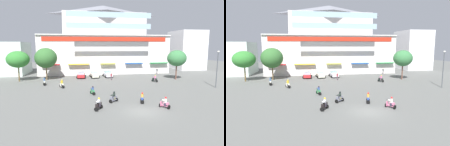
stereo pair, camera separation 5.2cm
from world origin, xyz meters
TOP-DOWN VIEW (x-y plane):
  - ground_plane at (0.00, 13.00)m, footprint 128.00×128.00m
  - colonial_building at (0.00, 37.05)m, footprint 36.12×19.39m
  - flank_building_left at (-27.71, 35.84)m, footprint 11.99×10.89m
  - flank_building_right at (28.72, 39.40)m, footprint 8.67×11.10m
  - plaza_tree_0 at (-20.52, 23.50)m, footprint 4.81×4.52m
  - plaza_tree_1 at (14.93, 19.97)m, footprint 4.41×4.16m
  - plaza_tree_2 at (-14.80, 24.37)m, footprint 4.94×5.36m
  - parked_car_0 at (-6.95, 26.14)m, footprint 2.40×4.13m
  - parked_car_1 at (-3.71, 26.09)m, footprint 2.44×4.21m
  - parked_car_2 at (-0.30, 26.30)m, footprint 2.47×4.29m
  - scooter_rider_0 at (8.91, 17.99)m, footprint 1.04×1.49m
  - scooter_rider_1 at (1.17, 3.63)m, footprint 0.90×1.45m
  - scooter_rider_2 at (-5.11, 1.69)m, footprint 1.20×1.43m
  - scooter_rider_3 at (-5.30, 9.30)m, footprint 0.87×1.40m
  - scooter_rider_5 at (-14.35, 18.44)m, footprint 0.78×1.54m
  - scooter_rider_6 at (-10.67, 15.32)m, footprint 1.08×1.51m
  - scooter_rider_7 at (3.26, 0.93)m, footprint 1.20×1.44m
  - scooter_rider_8 at (-2.69, 4.56)m, footprint 1.40×1.21m
  - pedestrian_0 at (13.97, 28.81)m, footprint 0.49×0.49m
  - pedestrian_1 at (-0.11, 22.01)m, footprint 0.41×0.41m
  - streetlamp_near at (18.04, 10.54)m, footprint 0.40×0.40m

SIDE VIEW (x-z plane):
  - ground_plane at x=0.00m, z-range 0.00..0.00m
  - scooter_rider_3 at x=-5.30m, z-range -0.13..1.31m
  - scooter_rider_7 at x=3.26m, z-range -0.15..1.36m
  - scooter_rider_1 at x=1.17m, z-range -0.13..1.38m
  - scooter_rider_5 at x=-14.35m, z-range -0.13..1.38m
  - scooter_rider_0 at x=8.91m, z-range -0.14..1.40m
  - scooter_rider_8 at x=-2.69m, z-range -0.13..1.42m
  - scooter_rider_2 at x=-5.11m, z-range -0.13..1.44m
  - scooter_rider_6 at x=-10.67m, z-range -0.14..1.45m
  - parked_car_0 at x=-6.95m, z-range 0.00..1.48m
  - parked_car_2 at x=-0.30m, z-range 0.01..1.52m
  - parked_car_1 at x=-3.71m, z-range 0.00..1.58m
  - pedestrian_1 at x=-0.11m, z-range 0.11..1.78m
  - pedestrian_0 at x=13.97m, z-range 0.11..1.80m
  - streetlamp_near at x=18.04m, z-range 0.57..7.51m
  - flank_building_left at x=-27.71m, z-range 0.00..8.84m
  - plaza_tree_0 at x=-20.52m, z-range 1.53..8.28m
  - plaza_tree_1 at x=14.93m, z-range 1.56..8.42m
  - plaza_tree_2 at x=-14.80m, z-range 1.40..8.77m
  - flank_building_right at x=28.72m, z-range 0.00..12.76m
  - colonial_building at x=0.00m, z-range -1.26..18.40m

